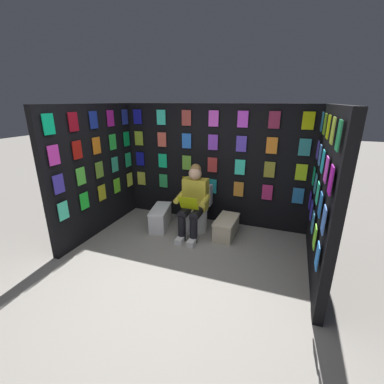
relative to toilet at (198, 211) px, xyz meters
The scene contains 8 objects.
ground_plane 1.65m from the toilet, 94.66° to the left, with size 30.00×30.00×0.00m, color gray.
display_wall_back 0.88m from the toilet, 105.34° to the right, with size 3.43×0.14×2.10m.
display_wall_left 2.07m from the toilet, 162.23° to the left, with size 0.14×2.04×2.10m.
display_wall_right 1.84m from the toilet, 20.49° to the left, with size 0.14×2.04×2.10m.
toilet is the anchor object (origin of this frame).
person_reading 0.35m from the toilet, 90.58° to the left, with size 0.53×0.68×1.19m.
comic_longbox_near 0.57m from the toilet, behind, with size 0.34×0.64×0.31m.
comic_longbox_far 0.67m from the toilet, 15.78° to the left, with size 0.41×0.70×0.37m.
Camera 1 is at (-1.26, 2.39, 2.14)m, focal length 24.80 mm.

